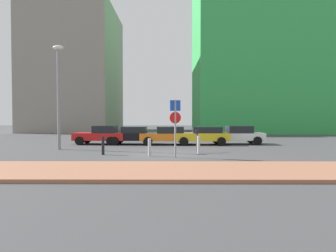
# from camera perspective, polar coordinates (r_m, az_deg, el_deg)

# --- Properties ---
(ground_plane) EXTENTS (120.00, 120.00, 0.00)m
(ground_plane) POSITION_cam_1_polar(r_m,az_deg,el_deg) (17.36, -0.37, -5.28)
(ground_plane) COLOR #424244
(sidewalk_brick) EXTENTS (40.00, 3.97, 0.14)m
(sidewalk_brick) POSITION_cam_1_polar(r_m,az_deg,el_deg) (11.70, -0.71, -8.34)
(sidewalk_brick) COLOR #9E664C
(sidewalk_brick) RESTS_ON ground
(parked_car_red) EXTENTS (4.01, 2.15, 1.44)m
(parked_car_red) POSITION_cam_1_polar(r_m,az_deg,el_deg) (24.20, -12.29, -1.61)
(parked_car_red) COLOR red
(parked_car_red) RESTS_ON ground
(parked_car_black) EXTENTS (4.09, 2.03, 1.37)m
(parked_car_black) POSITION_cam_1_polar(r_m,az_deg,el_deg) (23.79, -6.82, -1.68)
(parked_car_black) COLOR black
(parked_car_black) RESTS_ON ground
(parked_car_orange) EXTENTS (4.03, 2.17, 1.38)m
(parked_car_orange) POSITION_cam_1_polar(r_m,az_deg,el_deg) (23.39, -0.23, -1.69)
(parked_car_orange) COLOR orange
(parked_car_orange) RESTS_ON ground
(parked_car_yellow) EXTENTS (4.07, 2.04, 1.36)m
(parked_car_yellow) POSITION_cam_1_polar(r_m,az_deg,el_deg) (23.42, 6.52, -1.69)
(parked_car_yellow) COLOR gold
(parked_car_yellow) RESTS_ON ground
(parked_car_white) EXTENTS (4.20, 2.06, 1.42)m
(parked_car_white) POSITION_cam_1_polar(r_m,az_deg,el_deg) (24.34, 12.71, -1.60)
(parked_car_white) COLOR white
(parked_car_white) RESTS_ON ground
(parking_sign_post) EXTENTS (0.59, 0.17, 3.00)m
(parking_sign_post) POSITION_cam_1_polar(r_m,az_deg,el_deg) (15.83, 1.36, 0.91)
(parking_sign_post) COLOR gray
(parking_sign_post) RESTS_ON ground
(parking_meter) EXTENTS (0.18, 0.14, 1.36)m
(parking_meter) POSITION_cam_1_polar(r_m,az_deg,el_deg) (18.64, 5.42, -2.09)
(parking_meter) COLOR #4C4C51
(parking_meter) RESTS_ON ground
(street_lamp) EXTENTS (0.70, 0.36, 6.72)m
(street_lamp) POSITION_cam_1_polar(r_m,az_deg,el_deg) (21.10, -19.73, 6.67)
(street_lamp) COLOR gray
(street_lamp) RESTS_ON ground
(traffic_bollard_near) EXTENTS (0.16, 0.16, 0.99)m
(traffic_bollard_near) POSITION_cam_1_polar(r_m,az_deg,el_deg) (17.89, 5.73, -3.49)
(traffic_bollard_near) COLOR #B7B7BC
(traffic_bollard_near) RESTS_ON ground
(traffic_bollard_mid) EXTENTS (0.17, 0.17, 0.95)m
(traffic_bollard_mid) POSITION_cam_1_polar(r_m,az_deg,el_deg) (16.48, -3.47, -4.00)
(traffic_bollard_mid) COLOR #B7B7BC
(traffic_bollard_mid) RESTS_ON ground
(traffic_bollard_far) EXTENTS (0.16, 0.16, 1.04)m
(traffic_bollard_far) POSITION_cam_1_polar(r_m,az_deg,el_deg) (17.40, -12.02, -3.58)
(traffic_bollard_far) COLOR black
(traffic_bollard_far) RESTS_ON ground
(building_colorful_midrise) EXTENTS (18.94, 13.74, 31.79)m
(building_colorful_midrise) POSITION_cam_1_polar(r_m,az_deg,el_deg) (47.54, 17.27, 18.47)
(building_colorful_midrise) COLOR green
(building_colorful_midrise) RESTS_ON ground
(building_under_construction) EXTENTS (11.84, 14.97, 18.12)m
(building_under_construction) POSITION_cam_1_polar(r_m,az_deg,el_deg) (48.91, -16.75, 9.79)
(building_under_construction) COLOR gray
(building_under_construction) RESTS_ON ground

